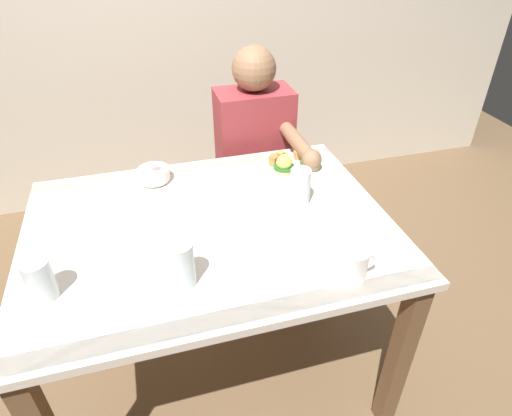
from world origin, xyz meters
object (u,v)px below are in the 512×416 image
eggs_benedict_plate (296,165)px  fruit_bowl (154,175)px  diner_person (257,155)px  coffee_mug (354,263)px  fork (106,198)px  water_glass_extra (182,266)px  water_glass_near (300,188)px  dining_table (212,250)px  water_glass_far (40,281)px

eggs_benedict_plate → fruit_bowl: size_ratio=2.25×
diner_person → coffee_mug: bearing=-89.2°
coffee_mug → diner_person: (-0.01, 0.95, -0.14)m
eggs_benedict_plate → fruit_bowl: eggs_benedict_plate is taller
fork → water_glass_extra: (0.21, -0.50, 0.06)m
water_glass_near → diner_person: (-0.00, 0.55, -0.15)m
fruit_bowl → dining_table: bearing=-66.0°
coffee_mug → dining_table: bearing=134.8°
eggs_benedict_plate → water_glass_far: bearing=-153.2°
fruit_bowl → coffee_mug: coffee_mug is taller
fork → diner_person: bearing=27.1°
water_glass_extra → eggs_benedict_plate: bearing=43.9°
coffee_mug → water_glass_far: 0.85m
fork → water_glass_extra: water_glass_extra is taller
fork → diner_person: diner_person is taller
fruit_bowl → coffee_mug: size_ratio=1.08×
water_glass_near → fork: bearing=162.6°
water_glass_near → water_glass_extra: bearing=-147.3°
fruit_bowl → coffee_mug: bearing=-54.1°
fork → water_glass_near: (0.67, -0.21, 0.05)m
water_glass_far → diner_person: bearing=43.8°
eggs_benedict_plate → fork: bearing=180.0°
eggs_benedict_plate → diner_person: diner_person is taller
coffee_mug → water_glass_extra: size_ratio=0.80×
dining_table → fork: fork is taller
dining_table → eggs_benedict_plate: (0.40, 0.26, 0.13)m
coffee_mug → water_glass_near: bearing=91.6°
dining_table → diner_person: 0.69m
water_glass_near → diner_person: 0.57m
water_glass_near → water_glass_far: bearing=-163.8°
water_glass_near → diner_person: bearing=90.1°
eggs_benedict_plate → water_glass_extra: 0.72m
eggs_benedict_plate → diner_person: size_ratio=0.24×
dining_table → fruit_bowl: 0.39m
coffee_mug → fork: size_ratio=0.77×
dining_table → coffee_mug: bearing=-45.2°
coffee_mug → water_glass_near: water_glass_near is taller
water_glass_extra → water_glass_far: bearing=171.8°
dining_table → eggs_benedict_plate: bearing=33.0°
dining_table → water_glass_near: size_ratio=9.21×
water_glass_near → dining_table: bearing=-171.3°
fruit_bowl → water_glass_near: size_ratio=0.92×
water_glass_far → water_glass_extra: bearing=-8.2°
dining_table → fork: 0.44m
fork → water_glass_near: 0.70m
fruit_bowl → water_glass_extra: bearing=-87.2°
dining_table → fork: bearing=141.8°
eggs_benedict_plate → water_glass_extra: bearing=-136.1°
fruit_bowl → fork: bearing=-157.9°
fork → water_glass_extra: bearing=-67.2°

